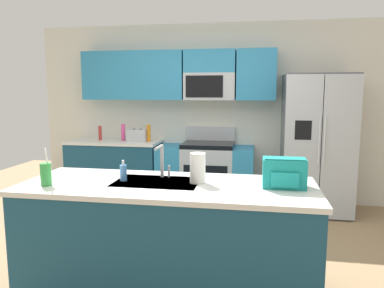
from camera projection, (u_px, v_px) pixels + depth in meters
name	position (u px, v px, depth m)	size (l,w,h in m)	color
ground_plane	(181.00, 258.00, 3.61)	(9.00, 9.00, 0.00)	#997A56
kitchen_wall_unit	(199.00, 102.00, 5.46)	(5.20, 0.43, 2.60)	silver
back_counter	(115.00, 170.00, 5.54)	(1.37, 0.63, 0.90)	navy
range_oven	(206.00, 174.00, 5.31)	(1.36, 0.61, 1.10)	#B7BABF
refrigerator	(317.00, 144.00, 4.91)	(0.90, 0.76, 1.85)	#4C4F54
island_counter	(168.00, 237.00, 2.98)	(2.33, 0.88, 0.90)	navy
toaster	(137.00, 135.00, 5.35)	(0.28, 0.16, 0.18)	#B7BABF
pepper_mill	(100.00, 133.00, 5.50)	(0.05, 0.05, 0.21)	#B2332D
bottle_pink	(123.00, 132.00, 5.45)	(0.06, 0.06, 0.24)	#EA4C93
bottle_orange	(149.00, 133.00, 5.34)	(0.06, 0.06, 0.25)	orange
sink_faucet	(162.00, 158.00, 3.09)	(0.08, 0.21, 0.28)	#B7BABF
drink_cup_green	(46.00, 174.00, 2.85)	(0.08, 0.08, 0.29)	green
soap_dispenser	(123.00, 173.00, 3.00)	(0.06, 0.06, 0.17)	#4C8CD8
paper_towel_roll	(198.00, 168.00, 2.93)	(0.12, 0.12, 0.24)	white
backpack	(284.00, 172.00, 2.79)	(0.32, 0.22, 0.23)	teal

